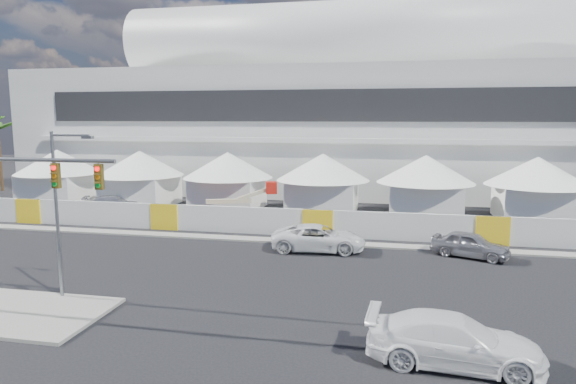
% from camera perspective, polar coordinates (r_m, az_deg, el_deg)
% --- Properties ---
extents(ground, '(160.00, 160.00, 0.00)m').
position_cam_1_polar(ground, '(26.08, -15.08, -11.40)').
color(ground, black).
rests_on(ground, ground).
extents(far_curb, '(80.00, 1.20, 0.12)m').
position_cam_1_polar(far_curb, '(36.41, 25.32, -6.16)').
color(far_curb, gray).
rests_on(far_curb, ground).
extents(stadium, '(80.00, 24.80, 21.98)m').
position_cam_1_polar(stadium, '(63.36, 9.54, 8.95)').
color(stadium, silver).
rests_on(stadium, ground).
extents(tent_row, '(53.40, 8.40, 5.40)m').
position_cam_1_polar(tent_row, '(47.40, -1.51, 1.65)').
color(tent_row, white).
rests_on(tent_row, ground).
extents(hoarding_fence, '(70.00, 0.25, 2.00)m').
position_cam_1_polar(hoarding_fence, '(37.49, 3.36, -3.48)').
color(hoarding_fence, silver).
rests_on(hoarding_fence, ground).
extents(sedan_silver, '(3.53, 5.09, 1.61)m').
position_cam_1_polar(sedan_silver, '(34.06, 19.60, -5.52)').
color(sedan_silver, '#A4A3A8').
rests_on(sedan_silver, ground).
extents(pickup_curb, '(3.32, 6.31, 1.69)m').
position_cam_1_polar(pickup_curb, '(33.68, 3.41, -5.11)').
color(pickup_curb, white).
rests_on(pickup_curb, ground).
extents(pickup_near, '(2.84, 6.24, 1.77)m').
position_cam_1_polar(pickup_near, '(19.69, 17.96, -15.42)').
color(pickup_near, white).
rests_on(pickup_near, ground).
extents(lot_car_c, '(3.79, 5.71, 1.54)m').
position_cam_1_polar(lot_car_c, '(49.60, -18.79, -1.27)').
color(lot_car_c, '#BBBBC0').
rests_on(lot_car_c, ground).
extents(streetlight_median, '(2.18, 0.22, 7.88)m').
position_cam_1_polar(streetlight_median, '(26.31, -24.00, -1.15)').
color(streetlight_median, gray).
rests_on(streetlight_median, median_island).
extents(boom_lift, '(7.04, 2.54, 3.46)m').
position_cam_1_polar(boom_lift, '(41.70, -7.31, -2.42)').
color(boom_lift, red).
rests_on(boom_lift, ground).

